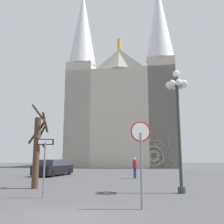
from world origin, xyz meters
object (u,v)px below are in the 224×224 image
at_px(one_way_arrow_sign, 45,159).
at_px(parked_car_near_black, 53,168).
at_px(cathedral, 123,108).
at_px(street_lamp, 178,105).
at_px(bare_tree, 37,148).
at_px(stop_sign, 141,148).
at_px(pedestrian_walking, 135,166).

bearing_deg(one_way_arrow_sign, parked_car_near_black, 103.02).
xyz_separation_m(cathedral, street_lamp, (2.45, -29.91, -5.67)).
distance_m(bare_tree, parked_car_near_black, 9.27).
xyz_separation_m(one_way_arrow_sign, bare_tree, (-1.41, 3.18, 0.60)).
xyz_separation_m(stop_sign, bare_tree, (-5.46, 5.35, 0.16)).
bearing_deg(bare_tree, pedestrian_walking, 47.57).
bearing_deg(one_way_arrow_sign, stop_sign, -28.22).
xyz_separation_m(cathedral, bare_tree, (-5.26, -28.34, -7.80)).
xyz_separation_m(one_way_arrow_sign, street_lamp, (6.30, 1.60, 2.73)).
bearing_deg(cathedral, one_way_arrow_sign, -96.96).
bearing_deg(pedestrian_walking, street_lamp, -77.51).
bearing_deg(stop_sign, street_lamp, 59.21).
bearing_deg(pedestrian_walking, parked_car_near_black, 160.84).
relative_size(cathedral, one_way_arrow_sign, 12.46).
relative_size(cathedral, street_lamp, 5.07).
height_order(cathedral, stop_sign, cathedral).
distance_m(one_way_arrow_sign, parked_car_near_black, 12.57).
bearing_deg(parked_car_near_black, bare_tree, -81.14).
bearing_deg(pedestrian_walking, stop_sign, -92.25).
height_order(street_lamp, parked_car_near_black, street_lamp).
height_order(cathedral, bare_tree, cathedral).
relative_size(one_way_arrow_sign, parked_car_near_black, 0.52).
xyz_separation_m(parked_car_near_black, pedestrian_walking, (7.34, -2.55, 0.31)).
bearing_deg(cathedral, parked_car_near_black, -109.06).
bearing_deg(cathedral, pedestrian_walking, -88.25).
bearing_deg(parked_car_near_black, cathedral, 70.94).
relative_size(cathedral, pedestrian_walking, 19.03).
relative_size(one_way_arrow_sign, street_lamp, 0.41).
xyz_separation_m(stop_sign, one_way_arrow_sign, (-4.05, 2.17, -0.44)).
xyz_separation_m(cathedral, stop_sign, (0.20, -33.69, -7.96)).
height_order(one_way_arrow_sign, pedestrian_walking, one_way_arrow_sign).
relative_size(street_lamp, parked_car_near_black, 1.28).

